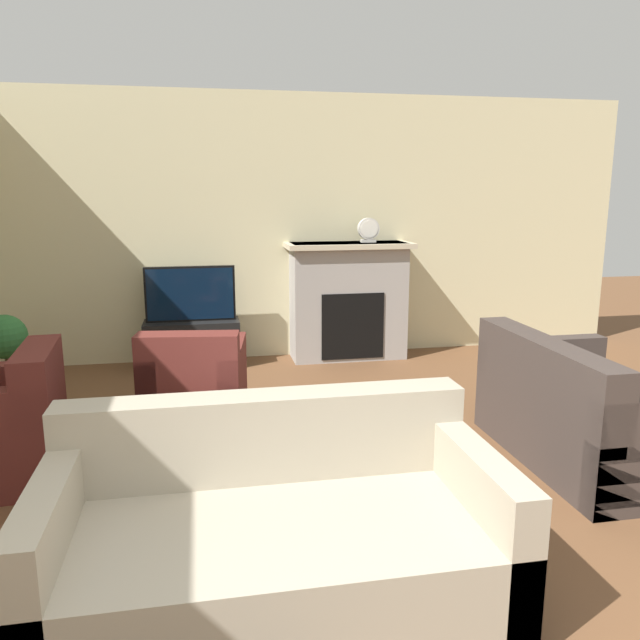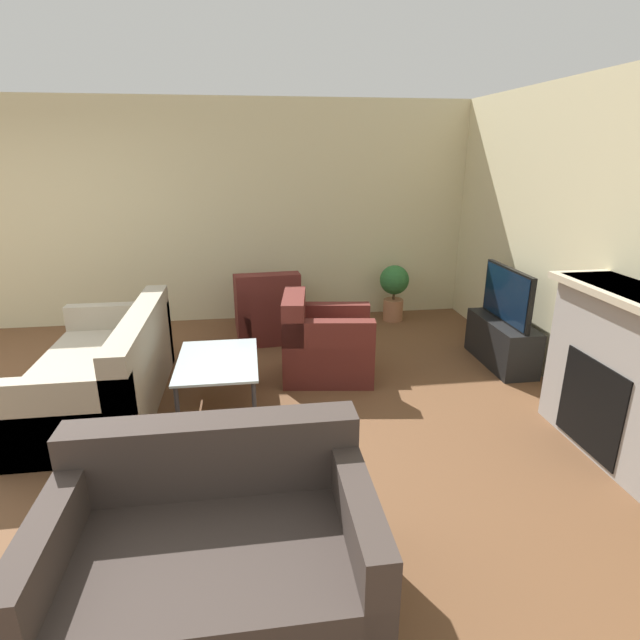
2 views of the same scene
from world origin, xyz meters
The scene contains 11 objects.
wall_back centered at (0.00, 5.18, 1.35)m, with size 8.07×0.06×2.70m.
wall_left centered at (-2.56, 2.58, 1.35)m, with size 0.06×8.15×2.70m.
fireplace centered at (0.95, 4.94, 0.63)m, with size 1.30×0.49×1.21m.
tv_stand centered at (-0.66, 4.89, 0.23)m, with size 0.93×0.36×0.47m.
tv centered at (-0.66, 4.89, 0.74)m, with size 0.87×0.06×0.54m.
couch_sectional centered at (-0.28, 1.10, 0.29)m, with size 1.87×0.98×0.82m.
couch_loveseat centered at (1.88, 2.14, 0.29)m, with size 0.96×1.48×0.82m.
armchair_by_window centered at (-1.83, 2.53, 0.30)m, with size 0.93×0.76×0.82m.
armchair_accent centered at (-0.61, 3.04, 0.30)m, with size 0.77×0.92×0.82m.
coffee_table centered at (-0.15, 2.06, 0.39)m, with size 0.93×0.67×0.43m.
potted_plant centered at (-2.18, 4.18, 0.43)m, with size 0.37×0.37×0.72m.
Camera 2 is at (3.80, 2.38, 2.09)m, focal length 28.00 mm.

